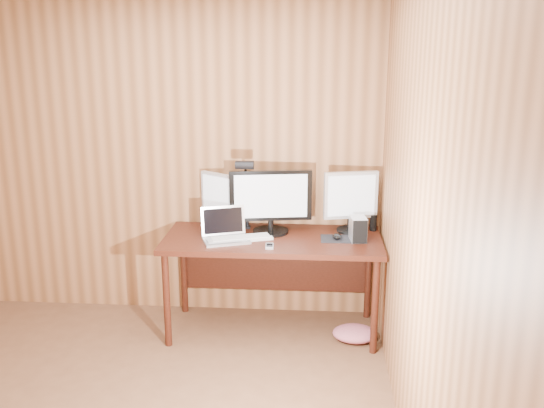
# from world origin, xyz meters

# --- Properties ---
(room_shell) EXTENTS (4.00, 4.00, 4.00)m
(room_shell) POSITION_xyz_m (0.00, 0.00, 1.25)
(room_shell) COLOR brown
(room_shell) RESTS_ON ground
(desk) EXTENTS (1.60, 0.70, 0.75)m
(desk) POSITION_xyz_m (0.93, 1.70, 0.63)
(desk) COLOR #37140B
(desk) RESTS_ON floor
(monitor_center) EXTENTS (0.61, 0.27, 0.48)m
(monitor_center) POSITION_xyz_m (0.91, 1.75, 1.00)
(monitor_center) COLOR black
(monitor_center) RESTS_ON desk
(monitor_left) EXTENTS (0.33, 0.24, 0.43)m
(monitor_left) POSITION_xyz_m (0.52, 1.83, 0.98)
(monitor_left) COLOR black
(monitor_left) RESTS_ON desk
(monitor_right) EXTENTS (0.41, 0.19, 0.46)m
(monitor_right) POSITION_xyz_m (1.50, 1.82, 1.00)
(monitor_right) COLOR black
(monitor_right) RESTS_ON desk
(laptop) EXTENTS (0.39, 0.34, 0.23)m
(laptop) POSITION_xyz_m (0.59, 1.57, 0.81)
(laptop) COLOR silver
(laptop) RESTS_ON desk
(keyboard) EXTENTS (0.47, 0.28, 0.02)m
(keyboard) POSITION_xyz_m (0.70, 1.56, 0.76)
(keyboard) COLOR silver
(keyboard) RESTS_ON desk
(mousepad) EXTENTS (0.24, 0.20, 0.00)m
(mousepad) POSITION_xyz_m (1.40, 1.63, 0.75)
(mousepad) COLOR black
(mousepad) RESTS_ON desk
(mouse) EXTENTS (0.07, 0.11, 0.04)m
(mouse) POSITION_xyz_m (1.40, 1.63, 0.77)
(mouse) COLOR black
(mouse) RESTS_ON mousepad
(hard_drive) EXTENTS (0.13, 0.17, 0.18)m
(hard_drive) POSITION_xyz_m (1.55, 1.61, 0.84)
(hard_drive) COLOR silver
(hard_drive) RESTS_ON desk
(phone) EXTENTS (0.06, 0.11, 0.02)m
(phone) POSITION_xyz_m (0.92, 1.42, 0.76)
(phone) COLOR silver
(phone) RESTS_ON desk
(speaker) EXTENTS (0.05, 0.05, 0.12)m
(speaker) POSITION_xyz_m (1.68, 1.86, 0.81)
(speaker) COLOR black
(speaker) RESTS_ON desk
(desk_lamp) EXTENTS (0.14, 0.19, 0.59)m
(desk_lamp) POSITION_xyz_m (0.72, 1.78, 1.12)
(desk_lamp) COLOR black
(desk_lamp) RESTS_ON desk
(fabric_pile) EXTENTS (0.34, 0.28, 0.10)m
(fabric_pile) POSITION_xyz_m (1.55, 1.52, 0.05)
(fabric_pile) COLOR #C15D6E
(fabric_pile) RESTS_ON floor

